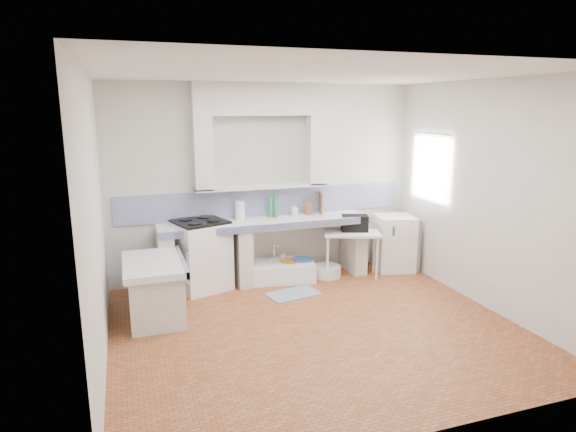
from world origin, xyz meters
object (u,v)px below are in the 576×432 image
object	(u,v)px
sink	(279,272)
stove	(201,256)
side_table	(351,254)
fridge	(394,243)

from	to	relation	value
sink	stove	bearing A→B (deg)	-171.92
side_table	stove	bearing A→B (deg)	-163.64
sink	side_table	xyz separation A→B (m)	(1.08, -0.18, 0.22)
sink	fridge	distance (m)	1.87
stove	sink	distance (m)	1.16
side_table	fridge	bearing A→B (deg)	27.60
sink	side_table	bearing A→B (deg)	-0.18
sink	side_table	size ratio (longest dim) A/B	1.25
sink	side_table	distance (m)	1.11
stove	fridge	xyz separation A→B (m)	(2.95, -0.12, -0.04)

